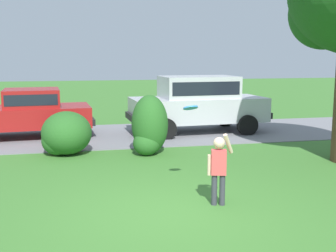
{
  "coord_description": "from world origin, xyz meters",
  "views": [
    {
      "loc": [
        -1.45,
        -6.59,
        2.58
      ],
      "look_at": [
        0.46,
        2.21,
        1.1
      ],
      "focal_mm": 45.52,
      "sensor_mm": 36.0,
      "label": 1
    }
  ],
  "objects_px": {
    "parked_sedan": "(25,112)",
    "child_thrower": "(219,165)",
    "parked_suv": "(198,101)",
    "frisbee": "(191,108)"
  },
  "relations": [
    {
      "from": "parked_sedan",
      "to": "frisbee",
      "type": "relative_size",
      "value": 15.79
    },
    {
      "from": "frisbee",
      "to": "parked_sedan",
      "type": "bearing_deg",
      "value": 120.16
    },
    {
      "from": "parked_sedan",
      "to": "frisbee",
      "type": "distance_m",
      "value": 7.39
    },
    {
      "from": "parked_suv",
      "to": "parked_sedan",
      "type": "bearing_deg",
      "value": 177.52
    },
    {
      "from": "parked_suv",
      "to": "child_thrower",
      "type": "height_order",
      "value": "parked_suv"
    },
    {
      "from": "parked_sedan",
      "to": "parked_suv",
      "type": "xyz_separation_m",
      "value": [
        5.63,
        -0.24,
        0.23
      ]
    },
    {
      "from": "parked_sedan",
      "to": "child_thrower",
      "type": "relative_size",
      "value": 3.51
    },
    {
      "from": "child_thrower",
      "to": "frisbee",
      "type": "distance_m",
      "value": 1.29
    },
    {
      "from": "parked_sedan",
      "to": "child_thrower",
      "type": "height_order",
      "value": "parked_sedan"
    },
    {
      "from": "parked_sedan",
      "to": "child_thrower",
      "type": "distance_m",
      "value": 8.25
    }
  ]
}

